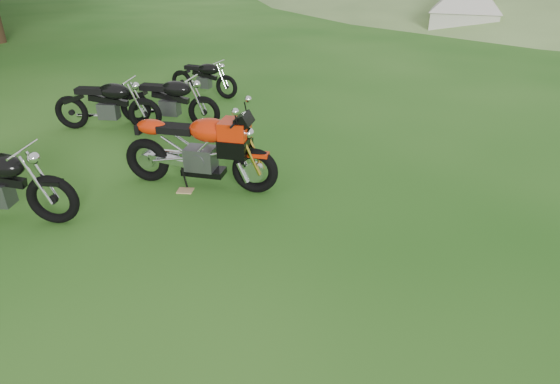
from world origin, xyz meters
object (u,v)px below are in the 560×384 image
(vintage_moto_c, at_px, (106,103))
(plywood_board, at_px, (185,191))
(sport_motorcycle, at_px, (198,144))
(vintage_moto_d, at_px, (203,77))
(vintage_moto_b, at_px, (168,100))
(tent_mid, at_px, (467,2))

(vintage_moto_c, bearing_deg, plywood_board, -48.12)
(sport_motorcycle, distance_m, vintage_moto_d, 5.01)
(vintage_moto_b, distance_m, vintage_moto_c, 1.18)
(sport_motorcycle, relative_size, vintage_moto_b, 1.10)
(plywood_board, xyz_separation_m, vintage_moto_c, (-2.61, 2.06, 0.54))
(vintage_moto_b, bearing_deg, sport_motorcycle, -56.58)
(sport_motorcycle, relative_size, vintage_moto_c, 1.09)
(sport_motorcycle, bearing_deg, vintage_moto_c, 144.46)
(vintage_moto_c, bearing_deg, tent_mid, 54.04)
(vintage_moto_b, height_order, vintage_moto_c, vintage_moto_c)
(vintage_moto_b, relative_size, tent_mid, 0.75)
(vintage_moto_b, distance_m, vintage_moto_d, 2.27)
(plywood_board, xyz_separation_m, vintage_moto_d, (-1.79, 4.85, 0.46))
(vintage_moto_d, bearing_deg, tent_mid, 70.05)
(vintage_moto_d, relative_size, tent_mid, 0.64)
(tent_mid, bearing_deg, vintage_moto_b, -108.93)
(sport_motorcycle, distance_m, vintage_moto_b, 2.92)
(sport_motorcycle, xyz_separation_m, vintage_moto_c, (-2.77, 1.83, -0.13))
(vintage_moto_b, relative_size, vintage_moto_d, 1.17)
(vintage_moto_c, xyz_separation_m, vintage_moto_d, (0.82, 2.79, -0.08))
(tent_mid, bearing_deg, vintage_moto_c, -111.39)
(vintage_moto_d, bearing_deg, sport_motorcycle, -58.93)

